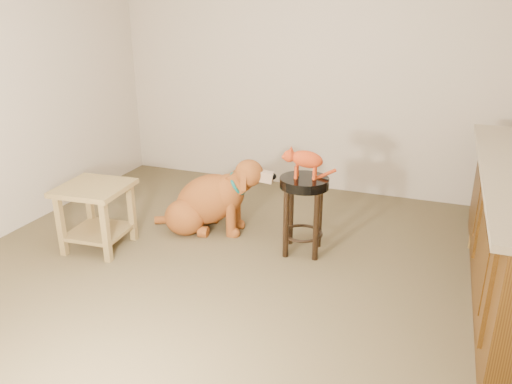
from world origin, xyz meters
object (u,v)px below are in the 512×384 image
at_px(wood_stool, 502,201).
at_px(tabby_kitten, 304,160).
at_px(padded_stool, 304,200).
at_px(golden_retriever, 209,201).
at_px(side_table, 96,207).

distance_m(wood_stool, tabby_kitten, 1.74).
height_order(padded_stool, golden_retriever, golden_retriever).
bearing_deg(tabby_kitten, side_table, -169.84).
xyz_separation_m(wood_stool, side_table, (-3.15, -1.25, -0.04)).
relative_size(wood_stool, golden_retriever, 0.66).
bearing_deg(padded_stool, golden_retriever, 172.34).
bearing_deg(tabby_kitten, golden_retriever, 164.26).
bearing_deg(padded_stool, wood_stool, 25.18).
bearing_deg(tabby_kitten, wood_stool, 17.08).
height_order(padded_stool, tabby_kitten, tabby_kitten).
relative_size(side_table, tabby_kitten, 1.36).
bearing_deg(golden_retriever, tabby_kitten, -15.93).
relative_size(padded_stool, wood_stool, 0.84).
distance_m(golden_retriever, tabby_kitten, 1.05).
height_order(wood_stool, side_table, wood_stool).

